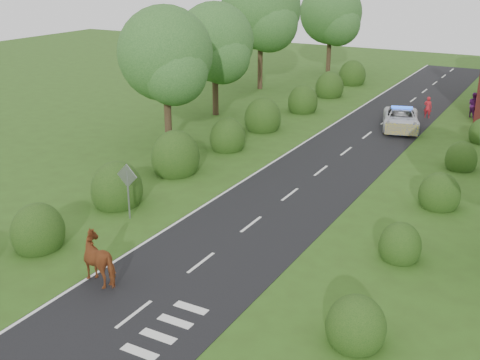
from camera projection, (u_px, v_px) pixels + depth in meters
The scene contains 14 objects.
ground at pixel (201, 263), 22.59m from camera, with size 120.00×120.00×0.00m, color #2F4E19.
road at pixel (340, 156), 34.89m from camera, with size 6.00×70.00×0.02m, color black.
road_markings at pixel (301, 161), 33.92m from camera, with size 4.96×70.00×0.01m.
hedgerow_left at pixel (215, 142), 34.89m from camera, with size 2.75×50.41×3.00m.
hedgerow_right at pixel (445, 187), 28.59m from camera, with size 2.10×45.78×2.10m.
tree_left_a at pixel (167, 58), 34.92m from camera, with size 5.74×5.60×8.38m.
tree_left_b at pixel (217, 46), 42.27m from camera, with size 5.74×5.60×8.07m.
tree_left_c at pixel (263, 13), 50.60m from camera, with size 6.97×6.80×10.22m.
tree_left_d at pixel (333, 16), 58.00m from camera, with size 6.15×6.00×8.89m.
road_sign at pixel (128, 183), 25.94m from camera, with size 1.06×0.08×2.53m.
cow at pixel (103, 262), 21.13m from camera, with size 1.10×2.07×1.47m, color brown.
police_van at pixel (401, 119), 40.29m from camera, with size 3.58×5.44×1.53m.
pedestrian_red at pixel (428, 107), 43.04m from camera, with size 0.57×0.37×1.56m, color #B31B24.
pedestrian_purple at pixel (474, 105), 43.16m from camera, with size 0.89×0.69×1.82m, color #6B1E76.
Camera 1 is at (11.06, -16.88, 10.72)m, focal length 45.00 mm.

